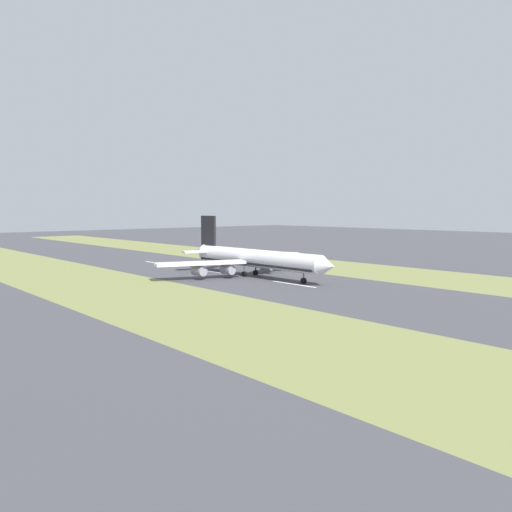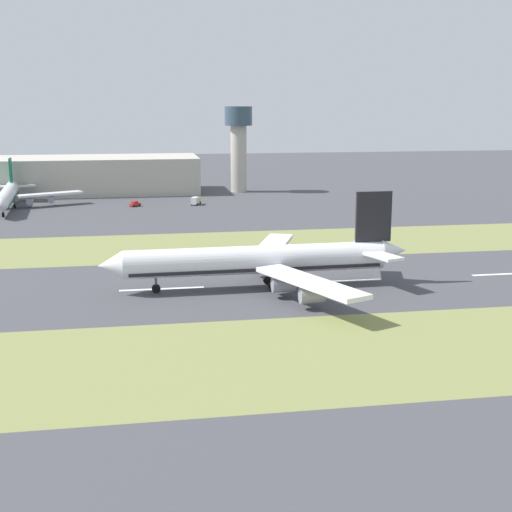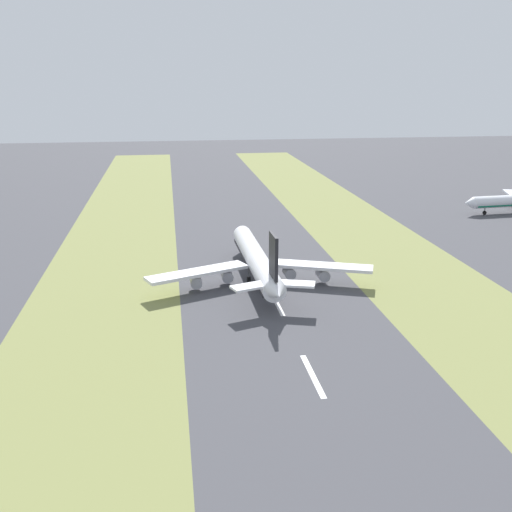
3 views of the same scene
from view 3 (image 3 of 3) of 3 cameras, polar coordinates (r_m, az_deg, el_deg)
name	(u,v)px [view 3 (image 3 of 3)]	position (r m, az deg, el deg)	size (l,w,h in m)	color
ground_plane	(267,283)	(171.59, 1.05, -2.61)	(800.00, 800.00, 0.00)	#424247
grass_median_west	(106,291)	(170.50, -14.07, -3.26)	(40.00, 600.00, 0.01)	olive
grass_median_east	(416,276)	(184.02, 15.02, -1.84)	(40.00, 600.00, 0.01)	olive
centreline_dash_near	(313,376)	(121.41, 5.42, -11.26)	(1.20, 18.00, 0.01)	silver
centreline_dash_mid	(277,303)	(157.01, 1.99, -4.49)	(1.20, 18.00, 0.01)	silver
centreline_dash_far	(255,259)	(194.33, -0.11, -0.26)	(1.20, 18.00, 0.01)	silver
airplane_main_jet	(257,261)	(171.50, 0.10, -0.49)	(64.12, 67.09, 20.20)	white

